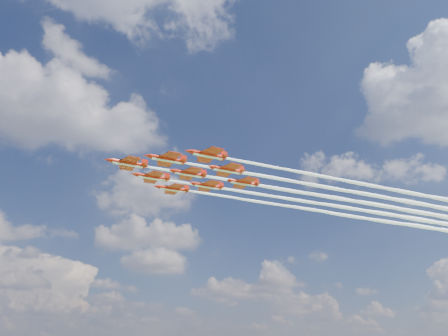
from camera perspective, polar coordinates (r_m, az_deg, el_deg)
The scene contains 9 objects.
jet_lead at distance 151.62m, azimuth 14.20°, elevation -3.81°, with size 147.14×21.62×2.98m.
jet_row2_port at distance 152.20m, azimuth 18.49°, elevation -3.39°, with size 147.14×21.62×2.98m.
jet_row2_starb at distance 162.30m, azimuth 15.11°, elevation -4.97°, with size 147.14×21.62×2.98m.
jet_row3_port at distance 153.63m, azimuth 22.72°, elevation -2.95°, with size 147.14×21.62×2.98m.
jet_row3_centre at distance 163.01m, azimuth 19.12°, elevation -4.56°, with size 147.14×21.62×2.98m.
jet_row3_starb at distance 173.08m, azimuth 15.91°, elevation -5.98°, with size 147.14×21.62×2.98m.
jet_row4_port at distance 164.51m, azimuth 23.07°, elevation -4.14°, with size 147.14×21.62×2.98m.
jet_row4_starb at distance 173.90m, azimuth 19.67°, elevation -5.59°, with size 147.14×21.62×2.98m.
jet_tail at distance 175.47m, azimuth 23.38°, elevation -5.18°, with size 147.14×21.62×2.98m.
Camera 1 is at (-30.35, -116.60, 28.64)m, focal length 35.00 mm.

